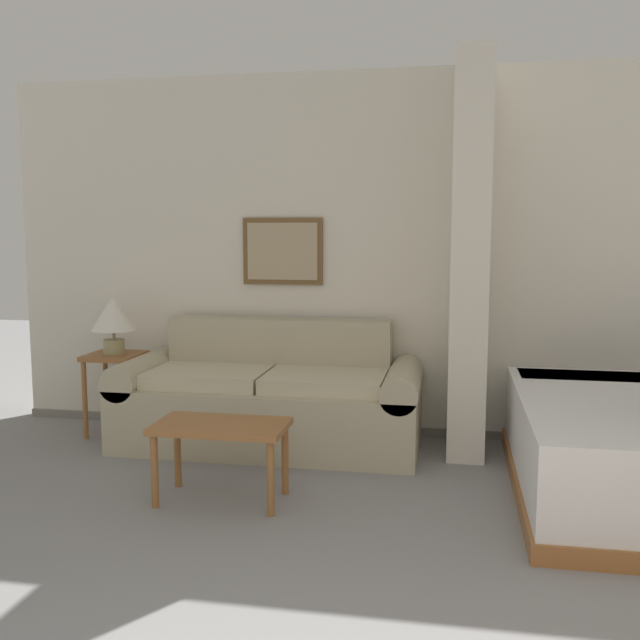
% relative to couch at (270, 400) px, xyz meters
% --- Properties ---
extents(wall_back, '(6.38, 0.16, 2.60)m').
position_rel_couch_xyz_m(wall_back, '(1.10, 0.48, 0.98)').
color(wall_back, silver).
rests_on(wall_back, ground_plane).
extents(wall_partition_pillar, '(0.24, 0.61, 2.60)m').
position_rel_couch_xyz_m(wall_partition_pillar, '(1.33, 0.12, 0.98)').
color(wall_partition_pillar, silver).
rests_on(wall_partition_pillar, ground_plane).
extents(couch, '(2.08, 0.84, 0.85)m').
position_rel_couch_xyz_m(couch, '(0.00, 0.00, 0.00)').
color(couch, '#B7AD8E').
rests_on(couch, ground_plane).
extents(coffee_table, '(0.72, 0.41, 0.44)m').
position_rel_couch_xyz_m(coffee_table, '(-0.00, -1.05, 0.06)').
color(coffee_table, '#996033').
rests_on(coffee_table, ground_plane).
extents(side_table, '(0.38, 0.38, 0.60)m').
position_rel_couch_xyz_m(side_table, '(-1.18, 0.06, 0.15)').
color(side_table, '#996033').
rests_on(side_table, ground_plane).
extents(table_lamp, '(0.32, 0.32, 0.41)m').
position_rel_couch_xyz_m(table_lamp, '(-1.18, 0.06, 0.55)').
color(table_lamp, tan).
rests_on(table_lamp, side_table).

